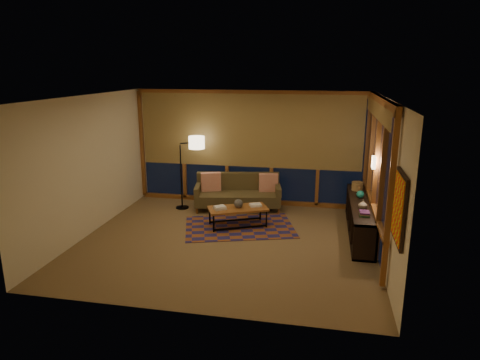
% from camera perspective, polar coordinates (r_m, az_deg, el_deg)
% --- Properties ---
extents(floor, '(5.50, 5.00, 0.01)m').
position_cam_1_polar(floor, '(8.22, -1.78, -8.15)').
color(floor, olive).
rests_on(floor, ground).
extents(ceiling, '(5.50, 5.00, 0.01)m').
position_cam_1_polar(ceiling, '(7.58, -1.95, 10.99)').
color(ceiling, white).
rests_on(ceiling, walls).
extents(walls, '(5.51, 5.01, 2.70)m').
position_cam_1_polar(walls, '(7.79, -1.86, 1.03)').
color(walls, beige).
rests_on(walls, floor).
extents(window_wall_back, '(5.30, 0.16, 2.60)m').
position_cam_1_polar(window_wall_back, '(10.12, 1.24, 4.25)').
color(window_wall_back, brown).
rests_on(window_wall_back, walls).
extents(window_wall_right, '(0.16, 3.70, 2.60)m').
position_cam_1_polar(window_wall_right, '(8.24, 17.61, 1.10)').
color(window_wall_right, brown).
rests_on(window_wall_right, walls).
extents(wall_art, '(0.06, 0.74, 0.94)m').
position_cam_1_polar(wall_art, '(5.88, 20.43, -3.53)').
color(wall_art, red).
rests_on(wall_art, walls).
extents(wall_sconce, '(0.12, 0.18, 0.22)m').
position_cam_1_polar(wall_sconce, '(8.04, 17.41, 2.26)').
color(wall_sconce, '#FFE2B4').
rests_on(wall_sconce, walls).
extents(sofa, '(2.05, 1.13, 0.79)m').
position_cam_1_polar(sofa, '(9.88, -0.29, -1.70)').
color(sofa, brown).
rests_on(sofa, floor).
extents(pillow_left, '(0.49, 0.30, 0.46)m').
position_cam_1_polar(pillow_left, '(10.00, -3.90, -0.16)').
color(pillow_left, red).
rests_on(pillow_left, sofa).
extents(pillow_right, '(0.46, 0.24, 0.44)m').
position_cam_1_polar(pillow_right, '(9.95, 3.81, -0.30)').
color(pillow_right, red).
rests_on(pillow_right, sofa).
extents(area_rug, '(2.54, 2.05, 0.01)m').
position_cam_1_polar(area_rug, '(8.90, -0.07, -6.26)').
color(area_rug, brown).
rests_on(area_rug, floor).
extents(coffee_table, '(1.32, 1.00, 0.40)m').
position_cam_1_polar(coffee_table, '(8.89, -0.28, -4.94)').
color(coffee_table, brown).
rests_on(coffee_table, floor).
extents(book_stack_a, '(0.33, 0.32, 0.07)m').
position_cam_1_polar(book_stack_a, '(8.72, -2.71, -3.70)').
color(book_stack_a, white).
rests_on(book_stack_a, coffee_table).
extents(book_stack_b, '(0.33, 0.30, 0.05)m').
position_cam_1_polar(book_stack_b, '(8.92, 2.07, -3.33)').
color(book_stack_b, white).
rests_on(book_stack_b, coffee_table).
extents(ceramic_pot, '(0.26, 0.26, 0.19)m').
position_cam_1_polar(ceramic_pot, '(8.80, -0.21, -3.14)').
color(ceramic_pot, black).
rests_on(ceramic_pot, coffee_table).
extents(floor_lamp, '(0.67, 0.61, 1.68)m').
position_cam_1_polar(floor_lamp, '(9.94, -7.87, 0.91)').
color(floor_lamp, black).
rests_on(floor_lamp, floor).
extents(bookshelf, '(0.40, 2.65, 0.66)m').
position_cam_1_polar(bookshelf, '(8.78, 15.67, -4.87)').
color(bookshelf, black).
rests_on(bookshelf, floor).
extents(basket, '(0.29, 0.29, 0.18)m').
position_cam_1_polar(basket, '(9.43, 15.38, -0.79)').
color(basket, olive).
rests_on(basket, bookshelf).
extents(teal_bowl, '(0.16, 0.16, 0.16)m').
position_cam_1_polar(teal_bowl, '(8.89, 15.74, -1.86)').
color(teal_bowl, '#1B8371').
rests_on(teal_bowl, bookshelf).
extents(vase, '(0.17, 0.17, 0.17)m').
position_cam_1_polar(vase, '(8.24, 16.08, -3.13)').
color(vase, gray).
rests_on(vase, bookshelf).
extents(shelf_book_stack, '(0.20, 0.27, 0.08)m').
position_cam_1_polar(shelf_book_stack, '(7.90, 16.26, -4.29)').
color(shelf_book_stack, white).
rests_on(shelf_book_stack, bookshelf).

